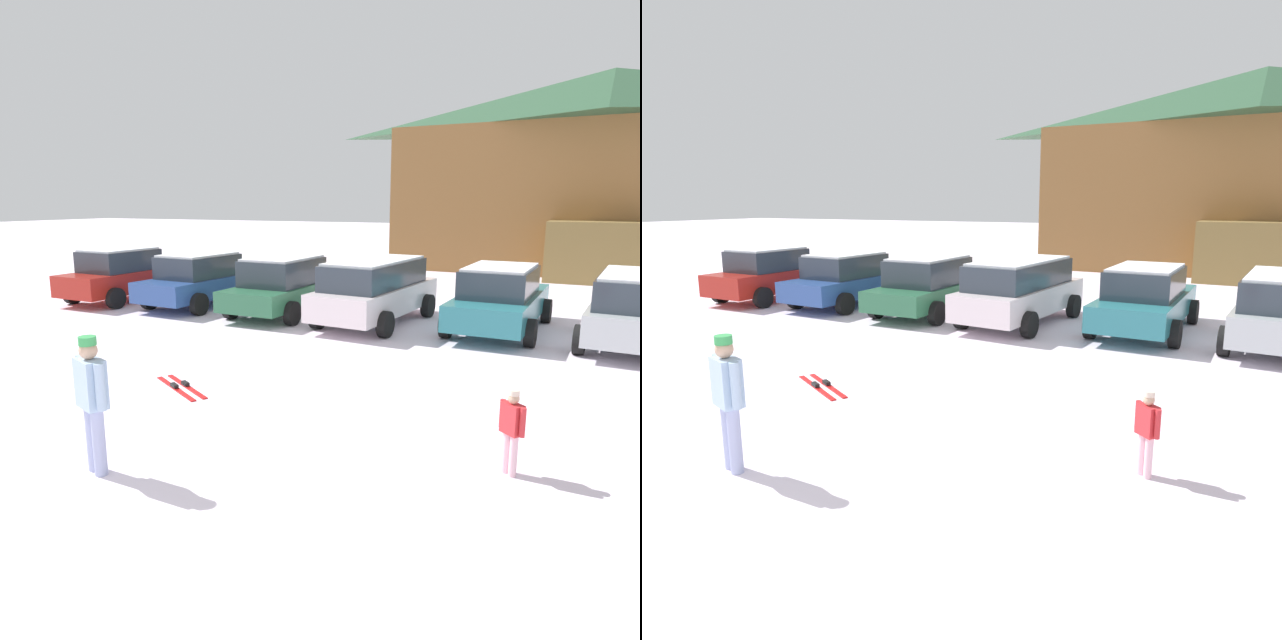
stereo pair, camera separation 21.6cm
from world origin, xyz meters
The scene contains 9 objects.
ski_lodge centered at (4.17, 27.40, 4.50)m, with size 18.64×10.07×8.89m.
parked_red_sedan centered at (-9.79, 11.80, 0.85)m, with size 2.22×4.40×1.69m.
parked_blue_hatchback centered at (-6.90, 12.11, 0.82)m, with size 2.33×4.57×1.62m.
parked_green_coupe centered at (-3.94, 12.05, 0.83)m, with size 2.24×4.63×1.64m.
parked_white_suv centered at (-1.18, 11.92, 0.91)m, with size 2.41×4.76×1.69m.
parked_teal_hatchback centered at (1.93, 12.38, 0.83)m, with size 2.26×4.80×1.64m.
skier_adult_in_blue_parka centered at (-1.23, 2.44, 0.94)m, with size 0.59×0.36×1.67m.
skier_child_in_red_jacket centered at (3.21, 4.48, 0.59)m, with size 0.32×0.28×1.05m.
pair_of_skis centered at (-2.37, 5.38, 0.02)m, with size 1.51×1.01×0.08m.
Camera 2 is at (4.05, -2.02, 3.17)m, focal length 32.00 mm.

